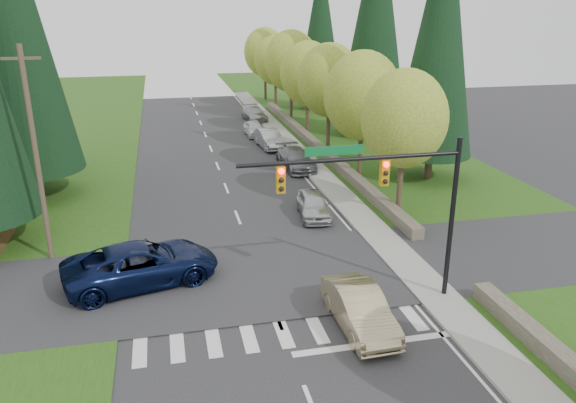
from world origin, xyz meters
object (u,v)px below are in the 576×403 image
object	(u,v)px
parked_car_a	(313,205)
parked_car_e	(254,114)
sedan_champagne	(360,309)
suv_navy	(142,264)
parked_car_b	(296,159)
parked_car_d	(254,129)
parked_car_c	(269,139)

from	to	relation	value
parked_car_a	parked_car_e	xyz separation A→B (m)	(1.32, 28.31, -0.00)
sedan_champagne	suv_navy	distance (m)	9.73
parked_car_a	parked_car_b	bearing A→B (deg)	88.92
parked_car_e	parked_car_b	bearing A→B (deg)	-94.87
sedan_champagne	parked_car_b	distance (m)	21.69
parked_car_b	suv_navy	bearing A→B (deg)	-127.39
sedan_champagne	parked_car_e	world-z (taller)	sedan_champagne
parked_car_d	parked_car_e	world-z (taller)	parked_car_e
parked_car_c	suv_navy	bearing A→B (deg)	-118.99
parked_car_c	parked_car_d	world-z (taller)	parked_car_c
suv_navy	parked_car_b	bearing A→B (deg)	-47.83
parked_car_c	parked_car_d	xyz separation A→B (m)	(-0.49, 4.73, -0.09)
parked_car_b	parked_car_d	world-z (taller)	parked_car_b
sedan_champagne	suv_navy	size ratio (longest dim) A/B	0.71
sedan_champagne	parked_car_b	bearing A→B (deg)	81.15
suv_navy	parked_car_c	bearing A→B (deg)	-37.83
suv_navy	parked_car_a	size ratio (longest dim) A/B	1.60
parked_car_a	parked_car_c	distance (m)	16.58
suv_navy	parked_car_e	world-z (taller)	suv_navy
sedan_champagne	parked_car_e	distance (m)	40.09
parked_car_b	parked_car_e	distance (m)	18.48
sedan_champagne	suv_navy	xyz separation A→B (m)	(-8.06, 5.45, 0.14)
parked_car_b	parked_car_c	bearing A→B (deg)	92.30
parked_car_a	parked_car_d	world-z (taller)	parked_car_a
sedan_champagne	parked_car_a	bearing A→B (deg)	81.57
sedan_champagne	parked_car_d	world-z (taller)	sedan_champagne
parked_car_a	parked_car_b	xyz separation A→B (m)	(1.32, 9.83, 0.04)
parked_car_c	parked_car_e	distance (m)	11.75
suv_navy	parked_car_a	bearing A→B (deg)	-70.54
parked_car_a	parked_car_c	xyz separation A→B (m)	(0.62, 16.57, 0.06)
parked_car_a	parked_car_b	world-z (taller)	parked_car_b
parked_car_b	parked_car_c	world-z (taller)	parked_car_c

